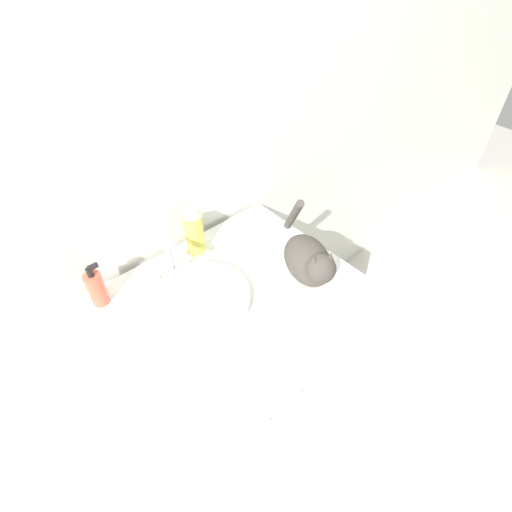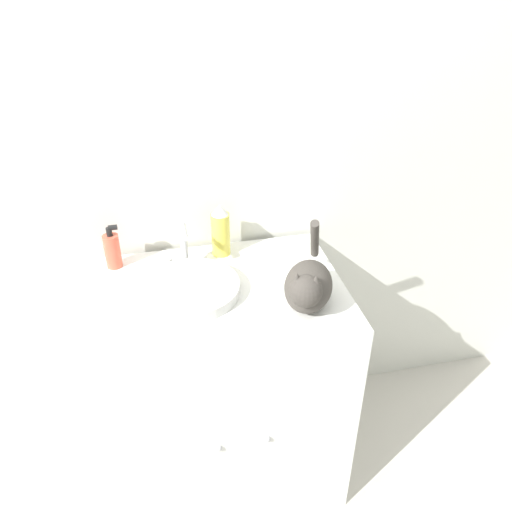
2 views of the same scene
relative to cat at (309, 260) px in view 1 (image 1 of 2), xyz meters
The scene contains 8 objects.
ground_plane 0.99m from the cat, 146.26° to the right, with size 8.00×8.00×0.00m, color beige.
wall_back 0.61m from the cat, 116.86° to the left, with size 6.00×0.05×2.50m.
vanity_cabinet 0.58m from the cat, 150.76° to the left, with size 0.79×0.61×0.87m.
sink_basin 0.38m from the cat, 157.51° to the left, with size 0.32×0.32×0.04m.
faucet 0.46m from the cat, 138.44° to the left, with size 0.15×0.11×0.17m.
cat is the anchor object (origin of this frame).
soap_bottle 0.69m from the cat, 148.44° to the left, with size 0.06×0.05×0.16m.
spray_bottle 0.42m from the cat, 120.10° to the left, with size 0.07×0.07×0.19m.
Camera 1 is at (-0.52, -0.44, 1.87)m, focal length 28.00 mm.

